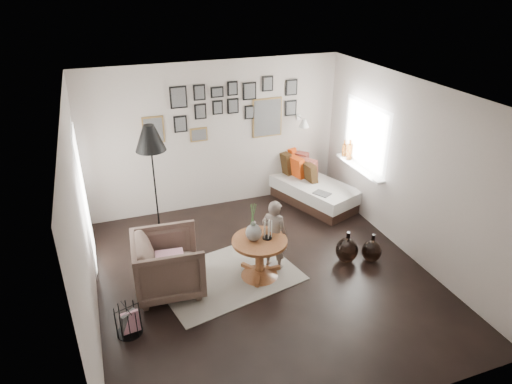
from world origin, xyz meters
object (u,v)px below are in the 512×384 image
object	(u,v)px
floor_lamp	(150,142)
magazine_basket	(128,321)
vase	(254,230)
daybed	(308,185)
demijohn_large	(347,250)
child	(274,235)
pedestal_table	(260,259)
armchair	(169,264)
demijohn_small	(372,251)

from	to	relation	value
floor_lamp	magazine_basket	distance (m)	2.54
magazine_basket	vase	bearing A→B (deg)	16.87
daybed	magazine_basket	bearing A→B (deg)	-165.22
vase	daybed	xyz separation A→B (m)	(1.77, 1.91, -0.47)
demijohn_large	child	distance (m)	1.14
pedestal_table	demijohn_large	distance (m)	1.34
pedestal_table	armchair	xyz separation A→B (m)	(-1.23, 0.14, 0.13)
demijohn_small	daybed	bearing A→B (deg)	90.03
vase	demijohn_small	distance (m)	1.88
daybed	demijohn_small	world-z (taller)	daybed
armchair	child	bearing A→B (deg)	-85.88
vase	magazine_basket	size ratio (longest dim) A/B	1.47
vase	magazine_basket	bearing A→B (deg)	-163.13
vase	armchair	distance (m)	1.21
daybed	magazine_basket	size ratio (longest dim) A/B	5.42
pedestal_table	daybed	xyz separation A→B (m)	(1.69, 1.93, 0.02)
pedestal_table	daybed	world-z (taller)	daybed
magazine_basket	demijohn_large	distance (m)	3.22
vase	demijohn_large	size ratio (longest dim) A/B	1.10
armchair	floor_lamp	size ratio (longest dim) A/B	0.47
armchair	floor_lamp	distance (m)	1.80
vase	demijohn_small	world-z (taller)	vase
magazine_basket	demijohn_small	size ratio (longest dim) A/B	0.82
demijohn_large	child	xyz separation A→B (m)	(-1.06, 0.24, 0.35)
pedestal_table	child	size ratio (longest dim) A/B	0.71
demijohn_small	child	size ratio (longest dim) A/B	0.42
floor_lamp	magazine_basket	xyz separation A→B (m)	(-0.69, -1.95, -1.48)
armchair	floor_lamp	bearing A→B (deg)	0.63
daybed	armchair	size ratio (longest dim) A/B	2.24
demijohn_small	magazine_basket	bearing A→B (deg)	-175.20
pedestal_table	demijohn_small	world-z (taller)	pedestal_table
daybed	floor_lamp	bearing A→B (deg)	169.99
pedestal_table	demijohn_small	bearing A→B (deg)	-7.41
magazine_basket	child	xyz separation A→B (m)	(2.13, 0.66, 0.36)
daybed	demijohn_large	distance (m)	2.06
pedestal_table	demijohn_small	distance (m)	1.71
vase	child	xyz separation A→B (m)	(0.36, 0.12, -0.23)
armchair	demijohn_large	bearing A→B (deg)	-91.33
floor_lamp	daybed	bearing A→B (deg)	9.89
daybed	child	world-z (taller)	child
floor_lamp	child	bearing A→B (deg)	-41.98
daybed	child	size ratio (longest dim) A/B	1.87
vase	demijohn_large	bearing A→B (deg)	-4.82
vase	child	size ratio (longest dim) A/B	0.51
daybed	armchair	xyz separation A→B (m)	(-2.92, -1.79, 0.11)
daybed	demijohn_small	xyz separation A→B (m)	(0.00, -2.15, -0.12)
demijohn_large	armchair	bearing A→B (deg)	174.70
pedestal_table	demijohn_small	xyz separation A→B (m)	(1.69, -0.22, -0.11)
armchair	magazine_basket	distance (m)	0.93
pedestal_table	vase	bearing A→B (deg)	165.96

